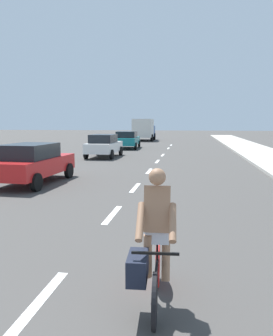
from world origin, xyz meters
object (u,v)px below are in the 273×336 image
Objects in this scene: parked_car_white at (104,145)px; parked_car_teal at (127,139)px; delivery_truck at (144,129)px; parked_car_red at (32,162)px; cyclist at (153,245)px.

parked_car_white is 7.91m from parked_car_teal.
parked_car_white is 21.55m from delivery_truck.
cyclist is at bearing -53.16° from parked_car_red.
cyclist is at bearing -81.55° from parked_car_teal.
parked_car_red is 10.29m from parked_car_white.
delivery_truck is (-0.15, 21.54, 0.67)m from parked_car_white.
parked_car_teal is 0.74× the size of delivery_truck.
delivery_truck is (0.12, 31.83, 0.66)m from parked_car_red.
cyclist is at bearing -83.34° from delivery_truck.
cyclist reaches higher than parked_car_teal.
parked_car_red is 1.06× the size of parked_car_white.
parked_car_white and parked_car_teal have the same top height.
parked_car_red is at bearing -94.08° from parked_car_teal.
cyclist is 0.29× the size of delivery_truck.
parked_car_white is at bearing -90.82° from delivery_truck.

